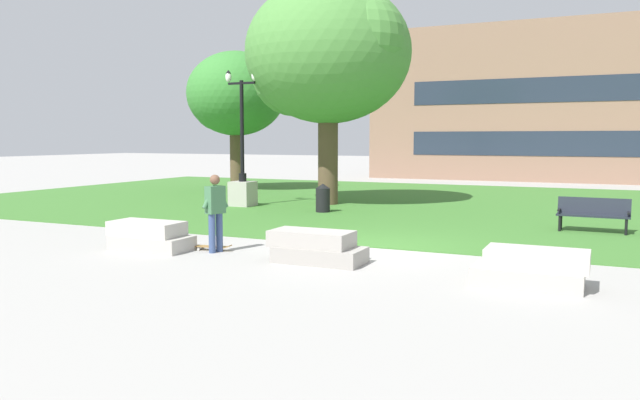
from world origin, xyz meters
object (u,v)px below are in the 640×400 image
Objects in this scene: concrete_block_center at (150,236)px; skateboard at (210,246)px; concrete_block_left at (316,247)px; trash_bin at (323,198)px; concrete_block_right at (532,269)px; park_bench_near_left at (593,212)px; lamp_post_left at (243,179)px; person_skateboarder at (215,209)px.

skateboard is (1.26, 0.50, -0.22)m from concrete_block_center.
concrete_block_center is at bearing -176.37° from concrete_block_left.
trash_bin reaches higher than concrete_block_left.
concrete_block_right is 7.08m from park_bench_near_left.
concrete_block_right is at bearing -0.64° from concrete_block_center.
lamp_post_left is (-11.01, 8.65, 0.72)m from concrete_block_right.
concrete_block_left is 8.48m from trash_bin.
person_skateboarder is 0.93m from skateboard.
concrete_block_left is 4.19m from concrete_block_right.
concrete_block_center is 9.04m from lamp_post_left.
concrete_block_center is at bearing -167.05° from person_skateboarder.
concrete_block_left is 10.78m from lamp_post_left.
lamp_post_left is at bearing 108.29° from concrete_block_center.
concrete_block_center is 8.06m from trash_bin.
concrete_block_center is at bearing -158.50° from skateboard.
trash_bin is (-3.37, 7.78, 0.20)m from concrete_block_left.
skateboard is 0.21× the size of lamp_post_left.
concrete_block_left is 8.35m from park_bench_near_left.
person_skateboarder is at bearing 177.73° from concrete_block_left.
concrete_block_center and concrete_block_left have the same top height.
concrete_block_left is at bearing -66.59° from trash_bin.
park_bench_near_left is at bearing -7.49° from trash_bin.
concrete_block_right is (4.18, -0.35, 0.00)m from concrete_block_left.
person_skateboarder is at bearing 12.95° from concrete_block_center.
concrete_block_center and concrete_block_right have the same top height.
trash_bin is (-8.37, 1.10, -0.04)m from park_bench_near_left.
concrete_block_left is (4.01, 0.25, 0.00)m from concrete_block_center.
lamp_post_left is (-6.84, 8.30, 0.72)m from concrete_block_left.
concrete_block_right is at bearing -96.70° from park_bench_near_left.
skateboard is at bearing 175.13° from concrete_block_right.
park_bench_near_left is (7.75, 6.44, 0.45)m from skateboard.
trash_bin is (3.47, -0.52, -0.52)m from lamp_post_left.
concrete_block_right is (8.18, -0.09, 0.00)m from concrete_block_center.
concrete_block_right is at bearing -38.14° from lamp_post_left.
park_bench_near_left reaches higher than skateboard.
person_skateboarder is 0.94× the size of park_bench_near_left.
lamp_post_left is at bearing 171.43° from trash_bin.
concrete_block_right is 6.70m from person_skateboarder.
person_skateboarder is 9.97m from park_bench_near_left.
lamp_post_left is at bearing 141.86° from concrete_block_right.
park_bench_near_left is 0.37× the size of lamp_post_left.
concrete_block_center is at bearing 179.36° from concrete_block_right.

